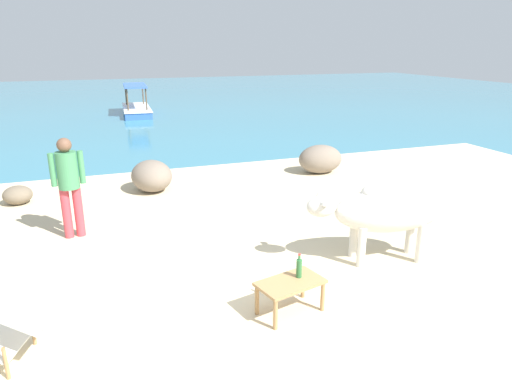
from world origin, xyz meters
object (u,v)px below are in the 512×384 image
Objects in this scene: cow at (386,211)px; person_standing at (69,180)px; boat_blue at (136,108)px; bottle at (299,268)px; low_bench_table at (290,286)px; deck_chair_far at (11,327)px.

person_standing reaches higher than cow.
boat_blue reaches higher than cow.
bottle is at bearing 3.29° from boat_blue.
cow is 4.83m from person_standing.
low_bench_table is 0.93× the size of deck_chair_far.
cow reaches higher than low_bench_table.
person_standing is at bearing -78.41° from deck_chair_far.
low_bench_table is 0.23× the size of boat_blue.
boat_blue is (2.92, 16.94, -0.13)m from deck_chair_far.
low_bench_table is 4.05m from person_standing.
bottle is 17.00m from boat_blue.
bottle is 0.08× the size of boat_blue.
bottle is (-1.68, -0.76, -0.23)m from cow.
boat_blue is at bearing -78.97° from deck_chair_far.
bottle is 4.06m from person_standing.
boat_blue is (-0.10, 17.00, -0.27)m from bottle.
person_standing is 14.06m from boat_blue.
person_standing is (-4.19, 2.40, 0.20)m from cow.
boat_blue is (-1.77, 16.24, -0.50)m from cow.
bottle is at bearing 33.57° from person_standing.
cow is 2.25× the size of deck_chair_far.
person_standing reaches higher than boat_blue.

